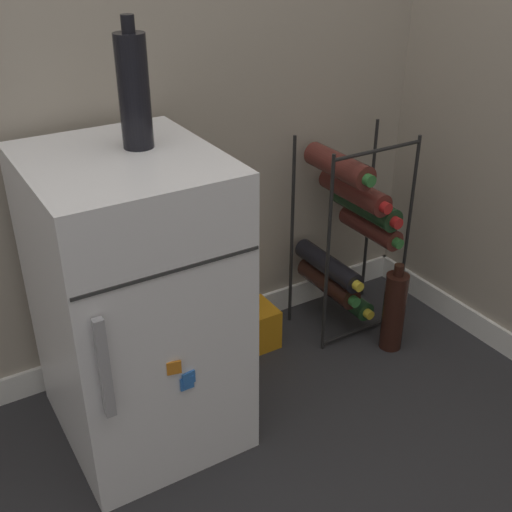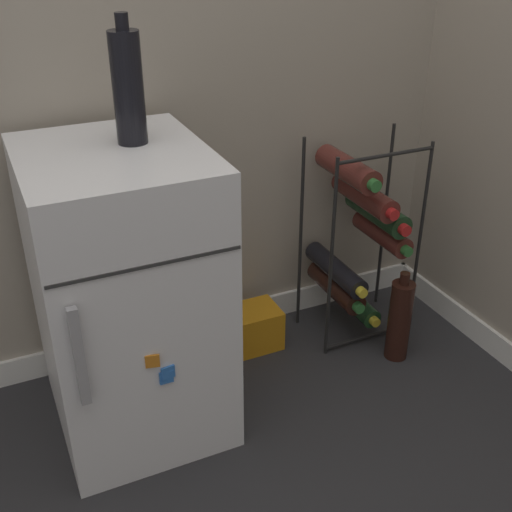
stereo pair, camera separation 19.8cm
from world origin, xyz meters
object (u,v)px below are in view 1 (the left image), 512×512
(fridge_top_bottle, at_px, (134,91))
(soda_box, at_px, (243,330))
(mini_fridge, at_px, (135,303))
(wine_rack, at_px, (348,231))
(loose_bottle_floor, at_px, (394,311))

(fridge_top_bottle, bearing_deg, soda_box, 18.32)
(mini_fridge, xyz_separation_m, wine_rack, (0.83, 0.12, -0.04))
(mini_fridge, distance_m, soda_box, 0.57)
(wine_rack, xyz_separation_m, soda_box, (-0.40, 0.05, -0.30))
(wine_rack, height_order, loose_bottle_floor, wine_rack)
(mini_fridge, bearing_deg, soda_box, 20.86)
(mini_fridge, bearing_deg, fridge_top_bottle, 33.00)
(mini_fridge, height_order, fridge_top_bottle, fridge_top_bottle)
(wine_rack, bearing_deg, loose_bottle_floor, -76.78)
(soda_box, bearing_deg, fridge_top_bottle, -161.68)
(fridge_top_bottle, xyz_separation_m, loose_bottle_floor, (0.81, -0.14, -0.83))
(fridge_top_bottle, bearing_deg, mini_fridge, -147.00)
(soda_box, height_order, loose_bottle_floor, loose_bottle_floor)
(wine_rack, distance_m, soda_box, 0.50)
(wine_rack, bearing_deg, mini_fridge, -172.04)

